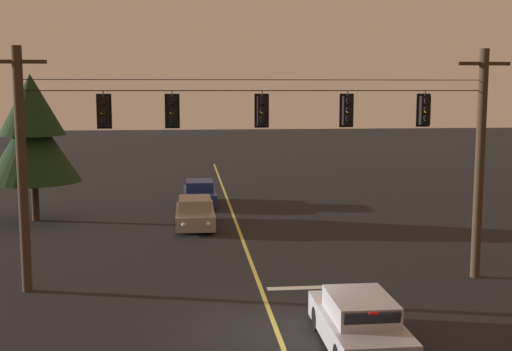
% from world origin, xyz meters
% --- Properties ---
extents(ground_plane, '(180.00, 180.00, 0.00)m').
position_xyz_m(ground_plane, '(0.00, 0.00, 0.00)').
color(ground_plane, black).
extents(lane_centre_stripe, '(0.14, 60.00, 0.01)m').
position_xyz_m(lane_centre_stripe, '(0.00, 10.24, 0.00)').
color(lane_centre_stripe, '#D1C64C').
rests_on(lane_centre_stripe, ground).
extents(stop_bar_paint, '(3.40, 0.36, 0.01)m').
position_xyz_m(stop_bar_paint, '(1.90, 3.64, 0.00)').
color(stop_bar_paint, silver).
rests_on(stop_bar_paint, ground).
extents(signal_span_assembly, '(17.03, 0.32, 7.90)m').
position_xyz_m(signal_span_assembly, '(0.00, 4.24, 4.10)').
color(signal_span_assembly, '#38281C').
rests_on(signal_span_assembly, ground).
extents(traffic_light_leftmost, '(0.48, 0.41, 1.22)m').
position_xyz_m(traffic_light_leftmost, '(-5.00, 4.23, 5.84)').
color(traffic_light_leftmost, black).
extents(traffic_light_left_inner, '(0.48, 0.41, 1.22)m').
position_xyz_m(traffic_light_left_inner, '(-2.83, 4.23, 5.84)').
color(traffic_light_left_inner, black).
extents(traffic_light_centre, '(0.48, 0.41, 1.22)m').
position_xyz_m(traffic_light_centre, '(0.10, 4.23, 5.84)').
color(traffic_light_centre, black).
extents(traffic_light_right_inner, '(0.48, 0.41, 1.22)m').
position_xyz_m(traffic_light_right_inner, '(2.95, 4.23, 5.84)').
color(traffic_light_right_inner, black).
extents(traffic_light_rightmost, '(0.48, 0.41, 1.22)m').
position_xyz_m(traffic_light_rightmost, '(5.60, 4.23, 5.84)').
color(traffic_light_rightmost, black).
extents(car_waiting_near_lane, '(1.80, 4.33, 1.39)m').
position_xyz_m(car_waiting_near_lane, '(1.92, -1.52, 0.65)').
color(car_waiting_near_lane, '#A5A5AD').
rests_on(car_waiting_near_lane, ground).
extents(car_oncoming_lead, '(1.80, 4.42, 1.39)m').
position_xyz_m(car_oncoming_lead, '(-2.02, 13.83, 0.65)').
color(car_oncoming_lead, gray).
rests_on(car_oncoming_lead, ground).
extents(car_oncoming_trailing, '(1.80, 4.42, 1.39)m').
position_xyz_m(car_oncoming_trailing, '(-1.68, 19.79, 0.65)').
color(car_oncoming_trailing, navy).
rests_on(car_oncoming_trailing, ground).
extents(tree_verge_near, '(4.63, 4.63, 7.30)m').
position_xyz_m(tree_verge_near, '(-9.94, 16.13, 4.38)').
color(tree_verge_near, '#332316').
rests_on(tree_verge_near, ground).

